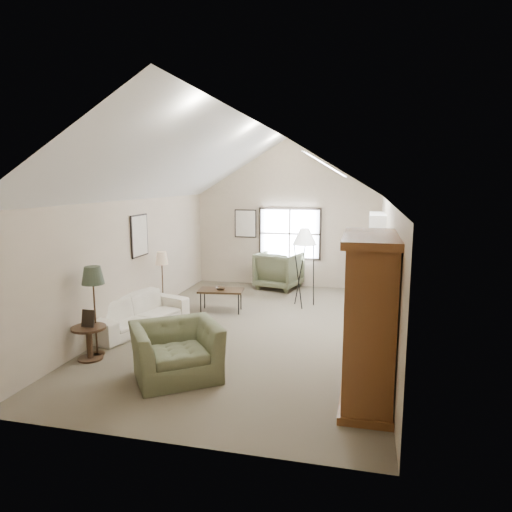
% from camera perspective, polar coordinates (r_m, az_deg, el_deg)
% --- Properties ---
extents(room_shell, '(5.01, 8.01, 4.00)m').
position_cam_1_polar(room_shell, '(8.56, -0.63, 11.60)').
color(room_shell, '#6D624E').
rests_on(room_shell, ground).
extents(window, '(1.72, 0.08, 1.42)m').
position_cam_1_polar(window, '(12.49, 4.23, 2.80)').
color(window, black).
rests_on(window, room_shell).
extents(skylight, '(0.80, 1.20, 0.52)m').
position_cam_1_polar(skylight, '(9.23, 8.77, 11.40)').
color(skylight, white).
rests_on(skylight, room_shell).
extents(wall_art, '(1.97, 3.71, 0.88)m').
position_cam_1_polar(wall_art, '(11.03, -7.68, 3.32)').
color(wall_art, black).
rests_on(wall_art, room_shell).
extents(armoire, '(0.60, 1.50, 2.20)m').
position_cam_1_polar(armoire, '(6.16, 13.96, -7.68)').
color(armoire, brown).
rests_on(armoire, ground).
extents(tv_alcove, '(0.32, 1.30, 2.10)m').
position_cam_1_polar(tv_alcove, '(10.05, 14.73, -0.82)').
color(tv_alcove, white).
rests_on(tv_alcove, ground).
extents(media_console, '(0.34, 1.18, 0.60)m').
position_cam_1_polar(media_console, '(10.23, 14.41, -5.51)').
color(media_console, '#382316').
rests_on(media_console, ground).
extents(tv_panel, '(0.05, 0.90, 0.55)m').
position_cam_1_polar(tv_panel, '(10.09, 14.56, -2.11)').
color(tv_panel, black).
rests_on(tv_panel, media_console).
extents(sofa, '(1.46, 2.36, 0.64)m').
position_cam_1_polar(sofa, '(9.29, -14.66, -6.89)').
color(sofa, silver).
rests_on(sofa, ground).
extents(armchair_near, '(1.63, 1.59, 0.80)m').
position_cam_1_polar(armchair_near, '(6.96, -9.94, -11.63)').
color(armchair_near, '#6A6F4D').
rests_on(armchair_near, ground).
extents(armchair_far, '(1.31, 1.33, 0.99)m').
position_cam_1_polar(armchair_far, '(12.32, 2.90, -1.77)').
color(armchair_far, '#626848').
rests_on(armchair_far, ground).
extents(coffee_table, '(1.04, 0.67, 0.50)m').
position_cam_1_polar(coffee_table, '(10.20, -4.38, -5.57)').
color(coffee_table, '#362716').
rests_on(coffee_table, ground).
extents(bowl, '(0.26, 0.26, 0.06)m').
position_cam_1_polar(bowl, '(10.13, -4.40, -4.05)').
color(bowl, '#372416').
rests_on(bowl, coffee_table).
extents(side_table, '(0.69, 0.69, 0.55)m').
position_cam_1_polar(side_table, '(8.00, -20.09, -10.18)').
color(side_table, '#3D2A19').
rests_on(side_table, ground).
extents(side_chair, '(0.53, 0.53, 1.04)m').
position_cam_1_polar(side_chair, '(12.23, 12.55, -1.96)').
color(side_chair, maroon).
rests_on(side_chair, ground).
extents(tripod_lamp, '(0.68, 0.68, 1.85)m').
position_cam_1_polar(tripod_lamp, '(10.48, 6.03, -1.40)').
color(tripod_lamp, silver).
rests_on(tripod_lamp, ground).
extents(dark_lamp, '(0.46, 0.46, 1.53)m').
position_cam_1_polar(dark_lamp, '(8.02, -19.50, -6.43)').
color(dark_lamp, '#282F21').
rests_on(dark_lamp, ground).
extents(tan_lamp, '(0.34, 0.34, 1.38)m').
position_cam_1_polar(tan_lamp, '(10.24, -11.61, -3.14)').
color(tan_lamp, tan).
rests_on(tan_lamp, ground).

